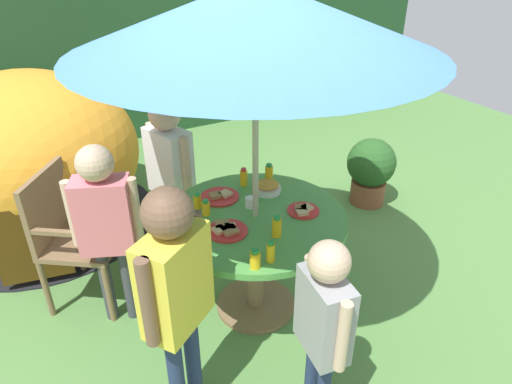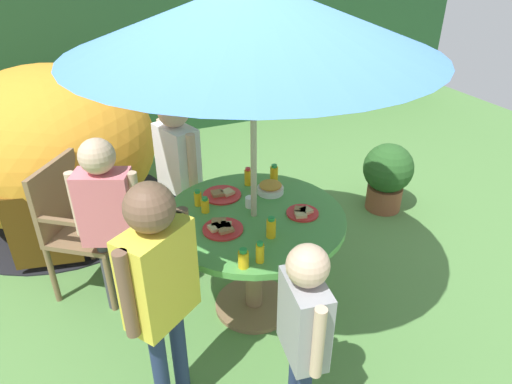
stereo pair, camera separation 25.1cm
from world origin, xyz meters
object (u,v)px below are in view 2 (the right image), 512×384
(wooden_chair, at_px, (79,219))
(snack_bowl, at_px, (270,188))
(juice_bottle_center_back, at_px, (198,198))
(cup_near, at_px, (250,202))
(juice_bottle_back_edge, at_px, (243,259))
(potted_plant, at_px, (387,174))
(dome_tent, at_px, (53,146))
(child_in_yellow_shirt, at_px, (159,275))
(child_in_white_shirt, at_px, (178,159))
(plate_front_edge, at_px, (222,228))
(juice_bottle_center_front, at_px, (248,177))
(child_in_pink_shirt, at_px, (107,208))
(patio_umbrella, at_px, (253,17))
(juice_bottle_near_left, at_px, (260,253))
(plate_far_right, at_px, (302,213))
(juice_bottle_mid_right, at_px, (205,205))
(garden_table, at_px, (254,236))
(juice_bottle_far_left, at_px, (271,228))
(plate_mid_left, at_px, (222,194))
(child_in_grey_shirt, at_px, (304,319))
(juice_bottle_near_right, at_px, (274,174))

(wooden_chair, relative_size, snack_bowl, 5.42)
(juice_bottle_center_back, xyz_separation_m, cup_near, (0.30, -0.15, -0.02))
(wooden_chair, xyz_separation_m, juice_bottle_back_edge, (0.75, -1.16, 0.25))
(potted_plant, bearing_deg, dome_tent, 157.58)
(wooden_chair, height_order, child_in_yellow_shirt, child_in_yellow_shirt)
(child_in_white_shirt, bearing_deg, child_in_yellow_shirt, -36.64)
(child_in_white_shirt, bearing_deg, cup_near, 3.82)
(plate_front_edge, xyz_separation_m, juice_bottle_center_front, (0.35, 0.45, 0.05))
(child_in_pink_shirt, relative_size, juice_bottle_center_front, 9.73)
(patio_umbrella, relative_size, potted_plant, 3.25)
(child_in_white_shirt, bearing_deg, snack_bowl, 20.88)
(juice_bottle_near_left, xyz_separation_m, juice_bottle_center_back, (-0.13, 0.68, -0.01))
(child_in_pink_shirt, distance_m, juice_bottle_center_back, 0.56)
(plate_far_right, distance_m, juice_bottle_back_edge, 0.62)
(juice_bottle_mid_right, bearing_deg, garden_table, -31.23)
(juice_bottle_far_left, distance_m, juice_bottle_center_back, 0.57)
(patio_umbrella, distance_m, juice_bottle_center_back, 1.17)
(plate_mid_left, distance_m, plate_far_right, 0.56)
(wooden_chair, bearing_deg, cup_near, -85.46)
(patio_umbrella, xyz_separation_m, child_in_pink_shirt, (-0.82, 0.36, -1.10))
(patio_umbrella, relative_size, snack_bowl, 11.77)
(garden_table, relative_size, juice_bottle_center_front, 8.80)
(child_in_grey_shirt, distance_m, plate_front_edge, 0.81)
(child_in_white_shirt, relative_size, snack_bowl, 7.36)
(wooden_chair, relative_size, potted_plant, 1.50)
(child_in_pink_shirt, relative_size, plate_mid_left, 4.96)
(juice_bottle_center_front, bearing_deg, juice_bottle_far_left, -101.03)
(juice_bottle_center_back, distance_m, juice_bottle_back_edge, 0.69)
(potted_plant, xyz_separation_m, cup_near, (-1.60, -0.61, 0.43))
(plate_mid_left, relative_size, juice_bottle_far_left, 1.94)
(potted_plant, xyz_separation_m, juice_bottle_far_left, (-1.62, -0.96, 0.45))
(snack_bowl, bearing_deg, juice_bottle_near_left, -119.36)
(patio_umbrella, bearing_deg, wooden_chair, 144.23)
(juice_bottle_near_right, bearing_deg, potted_plant, 15.47)
(child_in_yellow_shirt, height_order, plate_front_edge, child_in_yellow_shirt)
(child_in_pink_shirt, bearing_deg, juice_bottle_mid_right, 3.94)
(wooden_chair, distance_m, cup_near, 1.21)
(plate_far_right, bearing_deg, juice_bottle_near_right, 87.01)
(child_in_white_shirt, distance_m, juice_bottle_center_front, 0.57)
(child_in_white_shirt, height_order, plate_mid_left, child_in_white_shirt)
(child_in_yellow_shirt, relative_size, juice_bottle_near_left, 10.76)
(juice_bottle_center_back, xyz_separation_m, juice_bottle_mid_right, (0.02, -0.10, -0.00))
(child_in_grey_shirt, distance_m, juice_bottle_mid_right, 1.04)
(wooden_chair, height_order, plate_far_right, wooden_chair)
(garden_table, height_order, snack_bowl, snack_bowl)
(child_in_white_shirt, xyz_separation_m, cup_near, (0.28, -0.70, -0.05))
(potted_plant, xyz_separation_m, child_in_grey_shirt, (-1.75, -1.58, 0.37))
(child_in_pink_shirt, xyz_separation_m, plate_front_edge, (0.59, -0.43, -0.04))
(child_in_pink_shirt, height_order, plate_front_edge, child_in_pink_shirt)
(garden_table, relative_size, juice_bottle_center_back, 10.42)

